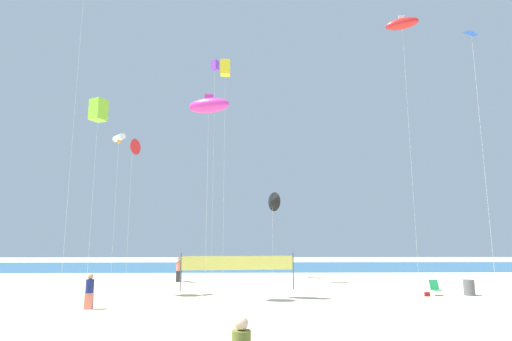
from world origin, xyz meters
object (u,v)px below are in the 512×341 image
kite_white_tube (119,138)px  kite_lime_box (98,110)px  kite_magenta_inflatable (209,106)px  folding_beach_chair (435,287)px  beachgoer_coral_shirt (179,269)px  volleyball_net (238,264)px  kite_black_delta (272,202)px  kite_red_delta (132,147)px  beach_handbag (427,294)px  kite_red_inflatable (402,24)px  kite_yellow_box (225,68)px  beachgoer_navy_shirt (90,290)px  kite_violet_box (215,66)px  kite_blue_diamond (472,35)px  trash_barrel (469,288)px

kite_white_tube → kite_lime_box: bearing=-81.5°
kite_white_tube → kite_magenta_inflatable: 12.31m
folding_beach_chair → beachgoer_coral_shirt: bearing=117.7°
kite_magenta_inflatable → beachgoer_coral_shirt: bearing=107.5°
volleyball_net → kite_black_delta: 9.93m
kite_black_delta → kite_red_delta: 14.45m
beachgoer_coral_shirt → beach_handbag: 18.01m
kite_white_tube → kite_red_inflatable: bearing=-11.7°
volleyball_net → kite_yellow_box: 15.90m
beach_handbag → kite_magenta_inflatable: kite_magenta_inflatable is taller
beachgoer_navy_shirt → kite_violet_box: kite_violet_box is taller
kite_white_tube → kite_violet_box: (7.46, 2.87, 7.60)m
beachgoer_navy_shirt → kite_blue_diamond: 24.38m
kite_blue_diamond → kite_violet_box: (-15.68, 14.29, 4.40)m
kite_white_tube → kite_blue_diamond: bearing=-26.3°
kite_lime_box → kite_red_inflatable: (20.83, 3.35, 7.99)m
beach_handbag → kite_magenta_inflatable: size_ratio=0.03×
beach_handbag → kite_magenta_inflatable: (-12.76, -0.96, 10.99)m
beach_handbag → kite_blue_diamond: (2.22, -3.17, 14.49)m
kite_red_inflatable → kite_yellow_box: bearing=165.7°
beachgoer_navy_shirt → kite_magenta_inflatable: bearing=110.2°
trash_barrel → kite_blue_diamond: 14.60m
folding_beach_chair → kite_red_delta: kite_red_delta is taller
beach_handbag → kite_red_inflatable: size_ratio=0.02×
kite_black_delta → kite_red_delta: bearing=-131.3°
kite_blue_diamond → kite_magenta_inflatable: size_ratio=1.27×
volleyball_net → kite_yellow_box: kite_yellow_box is taller
folding_beach_chair → kite_lime_box: size_ratio=0.07×
beachgoer_navy_shirt → beachgoer_coral_shirt: size_ratio=0.89×
kite_white_tube → kite_blue_diamond: kite_blue_diamond is taller
trash_barrel → kite_white_tube: 27.19m
kite_violet_box → kite_red_inflatable: (14.55, -7.44, 0.17)m
kite_yellow_box → kite_red_delta: kite_yellow_box is taller
kite_magenta_inflatable → kite_white_tube: bearing=131.6°
folding_beach_chair → kite_black_delta: kite_black_delta is taller
beachgoer_navy_shirt → kite_red_inflatable: size_ratio=0.08×
beachgoer_coral_shirt → kite_lime_box: bearing=154.1°
beach_handbag → beachgoer_navy_shirt: bearing=-167.2°
beachgoer_coral_shirt → kite_lime_box: kite_lime_box is taller
beach_handbag → kite_black_delta: kite_black_delta is taller
kite_white_tube → kite_blue_diamond: size_ratio=0.78×
kite_black_delta → volleyball_net: bearing=-109.1°
kite_red_delta → folding_beach_chair: bearing=-1.1°
beachgoer_coral_shirt → kite_lime_box: size_ratio=0.16×
beach_handbag → kite_white_tube: size_ratio=0.03×
kite_black_delta → kite_violet_box: size_ratio=0.38×
kite_black_delta → kite_violet_box: (-5.23, -0.36, 12.45)m
kite_magenta_inflatable → kite_red_inflatable: 16.68m
folding_beach_chair → kite_blue_diamond: size_ratio=0.06×
kite_black_delta → beachgoer_coral_shirt: bearing=-159.4°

